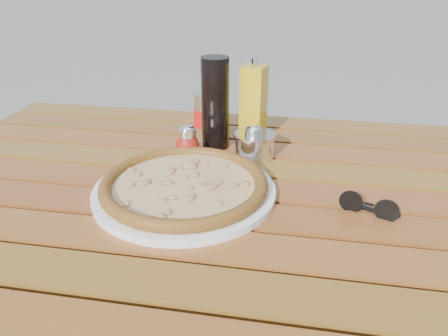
% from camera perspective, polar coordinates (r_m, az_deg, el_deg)
% --- Properties ---
extents(table, '(1.40, 0.90, 0.75)m').
position_cam_1_polar(table, '(0.94, -0.21, -6.35)').
color(table, '#371F0C').
rests_on(table, ground).
extents(plate, '(0.40, 0.40, 0.01)m').
position_cam_1_polar(plate, '(0.87, -5.18, -3.02)').
color(plate, white).
rests_on(plate, table).
extents(pizza, '(0.40, 0.40, 0.03)m').
position_cam_1_polar(pizza, '(0.86, -5.22, -2.10)').
color(pizza, beige).
rests_on(pizza, plate).
extents(pepper_shaker, '(0.07, 0.07, 0.08)m').
position_cam_1_polar(pepper_shaker, '(1.01, -4.81, 3.32)').
color(pepper_shaker, '#A72013').
rests_on(pepper_shaker, table).
extents(oregano_shaker, '(0.07, 0.07, 0.08)m').
position_cam_1_polar(oregano_shaker, '(1.01, 3.86, 3.36)').
color(oregano_shaker, '#343D18').
rests_on(oregano_shaker, table).
extents(dark_bottle, '(0.08, 0.08, 0.22)m').
position_cam_1_polar(dark_bottle, '(1.05, -1.15, 8.41)').
color(dark_bottle, black).
rests_on(dark_bottle, table).
extents(soda_can, '(0.08, 0.08, 0.12)m').
position_cam_1_polar(soda_can, '(1.12, -2.26, 6.86)').
color(soda_can, silver).
rests_on(soda_can, table).
extents(olive_oil_cruet, '(0.07, 0.07, 0.21)m').
position_cam_1_polar(olive_oil_cruet, '(1.09, 3.86, 8.38)').
color(olive_oil_cruet, gold).
rests_on(olive_oil_cruet, table).
extents(parmesan_tin, '(0.10, 0.10, 0.07)m').
position_cam_1_polar(parmesan_tin, '(1.02, 4.03, 3.01)').
color(parmesan_tin, silver).
rests_on(parmesan_tin, table).
extents(sunglasses, '(0.11, 0.05, 0.04)m').
position_cam_1_polar(sunglasses, '(0.84, 18.37, -4.82)').
color(sunglasses, black).
rests_on(sunglasses, table).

